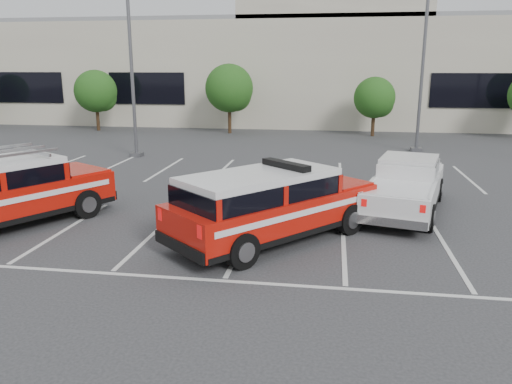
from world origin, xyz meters
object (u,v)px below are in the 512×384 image
Objects in this scene: tree_left at (97,93)px; ladder_suv at (5,197)px; tree_mid_right at (376,99)px; white_pickup at (406,191)px; convention_building at (311,65)px; light_pole_mid at (423,56)px; light_pole_left at (131,56)px; fire_chief_suv at (272,210)px; tree_mid_left at (231,90)px.

tree_left reaches higher than ladder_suv.
tree_mid_right reaches higher than white_pickup.
convention_building is 32.91m from ladder_suv.
tree_left is at bearing 151.10° from white_pickup.
light_pole_mid is (21.91, -6.05, 2.41)m from tree_left.
light_pole_mid is at bearing -66.74° from convention_building.
tree_mid_right is 18.64m from white_pickup.
light_pole_left is 1.65× the size of ladder_suv.
tree_left is at bearing 180.00° from tree_mid_right.
fire_chief_suv is 5.32m from white_pickup.
white_pickup is at bearing -33.72° from light_pole_left.
white_pickup is at bearing -43.35° from tree_left.
light_pole_mid is (11.91, -6.05, 2.14)m from tree_mid_left.
fire_chief_suv is at bearing -54.64° from tree_left.
fire_chief_suv is 1.00× the size of white_pickup.
light_pole_mid reaches higher than ladder_suv.
tree_left is 27.08m from fire_chief_suv.
light_pole_left is 15.96m from white_pickup.
fire_chief_suv is at bearing -75.66° from tree_mid_left.
tree_mid_right is at bearing -0.00° from tree_left.
convention_building is at bearing 113.58° from white_pickup.
light_pole_mid is 1.65× the size of ladder_suv.
convention_building is at bearing 132.36° from fire_chief_suv.
ladder_suv reaches higher than white_pickup.
tree_mid_right is 0.39× the size of light_pole_mid.
tree_left reaches higher than white_pickup.
white_pickup is at bearing -91.08° from tree_mid_right.
tree_mid_right is at bearing 37.50° from light_pole_left.
tree_left is 27.10m from white_pickup.
tree_left is at bearing 139.85° from ladder_suv.
ladder_suv is at bearing -149.47° from white_pickup.
light_pole_mid is at bearing 94.21° from white_pickup.
ladder_suv is at bearing -103.17° from convention_building.
tree_mid_left is 0.47× the size of light_pole_mid.
fire_chief_suv is (-4.37, -22.03, -1.62)m from tree_mid_right.
tree_mid_right is (4.91, -9.82, -2.22)m from convention_building.
convention_building reaches higher than light_pole_left.
light_pole_mid is (1.91, -6.05, 2.68)m from tree_mid_right.
convention_building reaches higher than white_pickup.
convention_building is at bearing 107.53° from ladder_suv.
ladder_suv is at bearing -86.48° from light_pole_left.
ladder_suv reaches higher than fire_chief_suv.
tree_mid_right is at bearing -63.43° from convention_building.
ladder_suv is (-7.45, -31.83, -3.80)m from convention_building.
light_pole_mid reaches higher than tree_mid_right.
fire_chief_suv is at bearing -124.61° from white_pickup.
light_pole_left is 15.44m from fire_chief_suv.
white_pickup is 12.50m from ladder_suv.
convention_building reaches higher than tree_left.
tree_mid_left is 10.73m from light_pole_left.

